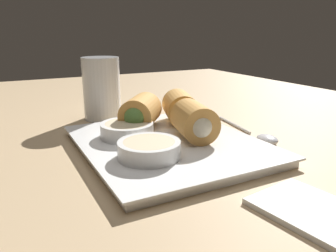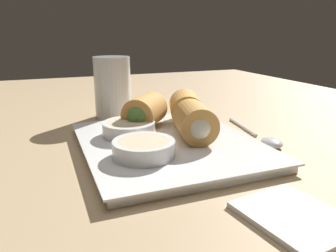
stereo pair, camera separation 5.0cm
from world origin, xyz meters
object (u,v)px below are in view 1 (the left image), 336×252
Objects in this scene: dipping_bowl_far at (149,149)px; spoon at (262,137)px; serving_plate at (168,145)px; dipping_bowl_near at (127,129)px; napkin at (309,209)px; drinking_glass at (102,89)px.

spoon is (1.54, -21.21, -2.06)cm from dipping_bowl_far.
serving_plate is 3.58× the size of dipping_bowl_near.
dipping_bowl_near is 0.45× the size of spoon.
dipping_bowl_far is at bearing 29.00° from napkin.
drinking_glass is at bearing 8.60° from serving_plate.
dipping_bowl_near is at bearing 18.69° from napkin.
serving_plate is 3.58× the size of dipping_bowl_far.
serving_plate is 1.62× the size of spoon.
serving_plate is at bearing -47.05° from dipping_bowl_far.
spoon is (-8.09, -20.67, -2.06)cm from dipping_bowl_near.
spoon is at bearing -85.86° from dipping_bowl_far.
dipping_bowl_near is at bearing -3.21° from dipping_bowl_far.
serving_plate is at bearing -171.40° from drinking_glass.
drinking_glass reaches higher than dipping_bowl_far.
dipping_bowl_near reaches higher than spoon.
drinking_glass is (26.16, 19.19, 5.64)cm from spoon.
napkin is at bearing -170.31° from drinking_glass.
drinking_glass is (22.63, 3.42, 5.52)cm from serving_plate.
dipping_bowl_far is 0.75× the size of napkin.
spoon is at bearing -30.94° from napkin.
napkin is at bearing -161.31° from dipping_bowl_near.
spoon is at bearing -111.36° from dipping_bowl_near.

